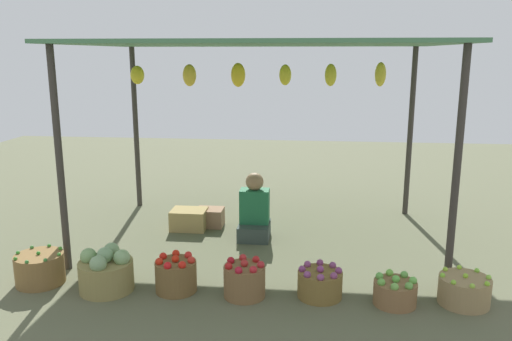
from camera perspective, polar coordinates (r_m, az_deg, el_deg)
The scene contains 12 objects.
ground_plane at distance 6.18m, azimuth 0.59°, elevation -7.37°, with size 14.00×14.00×0.00m, color #5C5F45.
market_stall_structure at distance 5.79m, azimuth 0.60°, elevation 12.68°, with size 4.02×2.54×2.26m.
vendor_person at distance 6.08m, azimuth -0.18°, elevation -4.74°, with size 0.36×0.44×0.78m.
basket_green_chilies at distance 5.37m, azimuth -22.79°, elevation -9.97°, with size 0.45×0.45×0.32m.
basket_cabbages at distance 5.01m, azimuth -16.25°, elevation -10.72°, with size 0.49×0.49×0.41m.
basket_red_tomatoes at distance 4.87m, azimuth -8.85°, elevation -11.36°, with size 0.38×0.38×0.35m.
basket_red_apples at distance 4.71m, azimuth -1.28°, elevation -12.02°, with size 0.37×0.37×0.35m.
basket_purple_onions at distance 4.75m, azimuth 7.08°, elevation -12.28°, with size 0.40×0.40×0.29m.
basket_green_apples at distance 4.75m, azimuth 15.13°, elevation -12.83°, with size 0.37×0.37×0.27m.
basket_limes at distance 4.94m, azimuth 22.04°, elevation -12.19°, with size 0.44×0.44×0.28m.
wooden_crate_near_vendor at distance 6.55m, azimuth -5.11°, elevation -5.18°, with size 0.34×0.28×0.23m, color #946E51.
wooden_crate_stacked_rear at distance 6.47m, azimuth -7.42°, elevation -5.37°, with size 0.43×0.34×0.25m, color #A1884E.
Camera 1 is at (0.54, -5.77, 2.13)m, focal length 36.16 mm.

